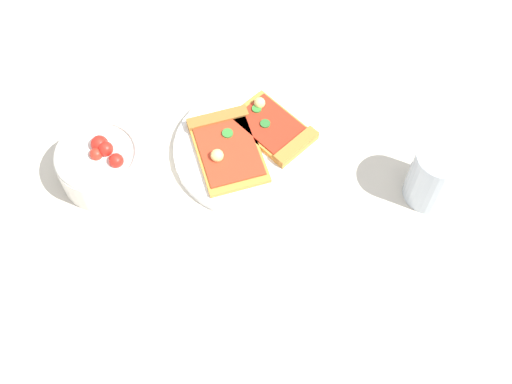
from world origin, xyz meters
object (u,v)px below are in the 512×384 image
Objects in this scene: plate at (250,149)px; salad_bowl at (101,164)px; pizza_slice_near at (276,130)px; pizza_slice_far at (226,146)px; soda_glass at (435,176)px; paper_napkin at (242,297)px.

salad_bowl is (0.10, -0.20, 0.03)m from plate.
pizza_slice_near is 1.18× the size of salad_bowl.
soda_glass reaches higher than pizza_slice_far.
pizza_slice_far is at bearing -157.94° from paper_napkin.
salad_bowl reaches higher than plate.
pizza_slice_near is at bearing -98.21° from soda_glass.
plate is 0.04m from pizza_slice_far.
salad_bowl is at bearing -63.02° from plate.
plate reaches higher than paper_napkin.
pizza_slice_far is 0.31m from soda_glass.
pizza_slice_near is 1.05× the size of paper_napkin.
paper_napkin is (0.24, 0.06, -0.01)m from plate.
pizza_slice_near reaches higher than plate.
soda_glass reaches higher than plate.
paper_napkin is (0.24, -0.22, -0.05)m from soda_glass.
plate is at bearing -89.66° from soda_glass.
pizza_slice_far is 0.24m from paper_napkin.
soda_glass is at bearing 136.82° from paper_napkin.
paper_napkin is at bearing 5.14° from pizza_slice_near.
pizza_slice_far is 1.67× the size of soda_glass.
pizza_slice_far is 0.19m from salad_bowl.
plate is 1.39× the size of pizza_slice_far.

